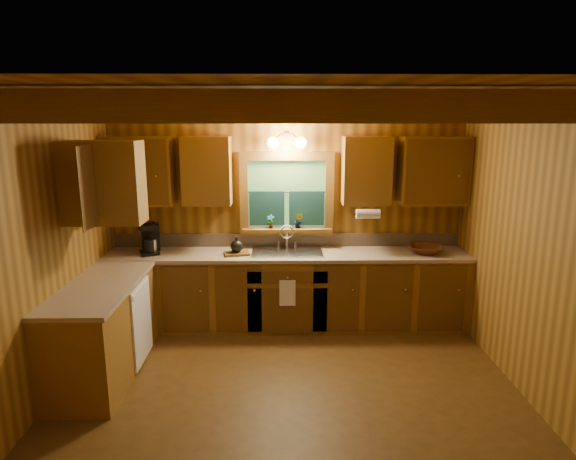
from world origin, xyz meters
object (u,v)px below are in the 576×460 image
(sink, at_px, (287,256))
(coffee_maker, at_px, (150,239))
(cutting_board, at_px, (237,253))
(wicker_basket, at_px, (426,249))

(sink, height_order, coffee_maker, coffee_maker)
(sink, bearing_deg, cutting_board, -172.26)
(coffee_maker, height_order, cutting_board, coffee_maker)
(sink, xyz_separation_m, coffee_maker, (-1.59, -0.01, 0.21))
(coffee_maker, xyz_separation_m, wicker_basket, (3.20, -0.04, -0.12))
(coffee_maker, distance_m, cutting_board, 1.02)
(sink, bearing_deg, wicker_basket, -2.12)
(sink, height_order, wicker_basket, sink)
(sink, distance_m, wicker_basket, 1.61)
(sink, height_order, cutting_board, sink)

